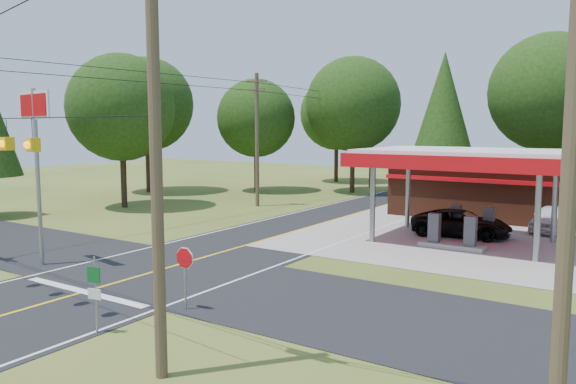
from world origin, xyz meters
The scene contains 16 objects.
ground centered at (0.00, 0.00, 0.00)m, with size 120.00×120.00×0.00m, color #45591F.
main_highway centered at (0.00, 0.00, 0.01)m, with size 8.00×120.00×0.02m, color black.
cross_road centered at (0.00, 0.00, 0.01)m, with size 70.00×7.00×0.02m, color black.
lane_center_yellow centered at (0.00, 0.00, 0.03)m, with size 0.15×110.00×0.00m, color yellow.
gas_canopy centered at (9.00, 13.00, 4.27)m, with size 10.60×7.40×4.88m.
convenience_store centered at (10.00, 22.98, 1.92)m, with size 16.40×7.55×3.80m.
utility_pole_near_right centered at (7.50, -7.00, 5.96)m, with size 1.80×0.30×11.50m.
utility_pole_far_left centered at (-8.00, 18.00, 5.20)m, with size 1.80×0.30×10.00m.
utility_pole_right_b centered at (16.00, -5.50, 5.20)m, with size 1.80×0.30×10.00m.
utility_pole_north centered at (-6.50, 35.00, 4.75)m, with size 0.30×0.30×9.50m.
treeline_backdrop centered at (0.82, 24.01, 7.49)m, with size 70.27×51.59×13.30m.
suv_car centered at (8.50, 14.50, 0.74)m, with size 5.29×5.29×1.47m, color black.
sedan_car centered at (12.48, 18.90, 0.76)m, with size 4.47×4.47×1.52m, color white.
big_stop_sign centered at (-5.00, -2.01, 5.78)m, with size 2.81×0.58×7.65m.
octagonal_stop_sign centered at (4.50, -3.01, 1.58)m, with size 0.75×0.09×2.14m.
route_sign_post centered at (3.80, -6.02, 1.37)m, with size 0.47×0.12×2.30m.
Camera 1 is at (17.21, -16.22, 6.05)m, focal length 35.00 mm.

